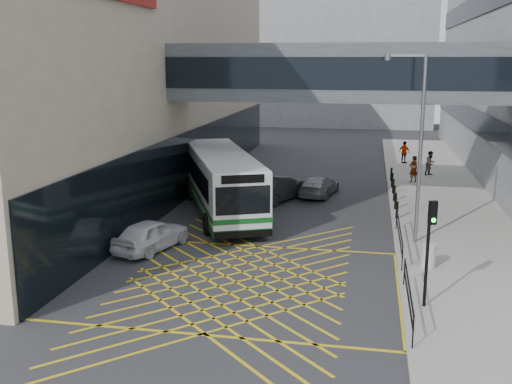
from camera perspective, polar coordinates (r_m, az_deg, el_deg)
The scene contains 18 objects.
ground at distance 22.74m, azimuth -1.92°, elevation -8.57°, with size 120.00×120.00×0.00m, color #333335.
building_whsmith at distance 43.14m, azimuth -21.36°, elevation 11.43°, with size 24.17×42.00×16.00m.
building_far at distance 80.97m, azimuth 6.24°, elevation 13.02°, with size 28.00×16.00×18.00m, color gray.
skybridge at distance 32.74m, azimuth 7.97°, elevation 11.21°, with size 20.00×4.10×3.00m.
pavement at distance 36.84m, azimuth 17.23°, elevation -0.76°, with size 6.00×54.00×0.16m, color #9E9990.
box_junction at distance 22.74m, azimuth -1.92°, elevation -8.56°, with size 12.00×9.00×0.01m.
bus at distance 32.30m, azimuth -3.28°, elevation 1.07°, with size 7.15×11.98×3.33m.
car_white at distance 26.63m, azimuth -9.93°, elevation -3.99°, with size 1.80×4.40×1.40m, color silver.
car_dark at distance 35.27m, azimuth 2.03°, elevation 0.38°, with size 1.92×4.91×1.54m, color black.
car_silver at distance 36.85m, azimuth 6.00°, elevation 0.67°, with size 1.80×4.25×1.32m, color gray.
traffic_light at distance 20.15m, azimuth 16.21°, elevation -4.28°, with size 0.29×0.43×3.64m.
street_lamp at distance 27.06m, azimuth 15.08°, elevation 5.03°, with size 1.85×0.76×8.24m.
litter_bin at distance 24.58m, azimuth 16.10°, elevation -5.84°, with size 0.56×0.56×0.97m, color #ADA89E.
kerb_railings at distance 23.66m, azimuth 13.82°, elevation -5.83°, with size 0.05×12.54×1.00m.
bollards at distance 36.51m, azimuth 12.99°, elevation 0.22°, with size 0.14×10.14×0.90m.
pedestrian_a at distance 41.26m, azimuth 14.77°, elevation 2.13°, with size 0.70×0.50×1.76m, color gray.
pedestrian_b at distance 44.07m, azimuth 16.28°, elevation 2.65°, with size 0.83×0.48×1.70m, color gray.
pedestrian_c at distance 48.60m, azimuth 13.95°, elevation 3.69°, with size 1.03×0.49×1.74m, color gray.
Camera 1 is at (4.73, -20.68, 8.18)m, focal length 42.00 mm.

